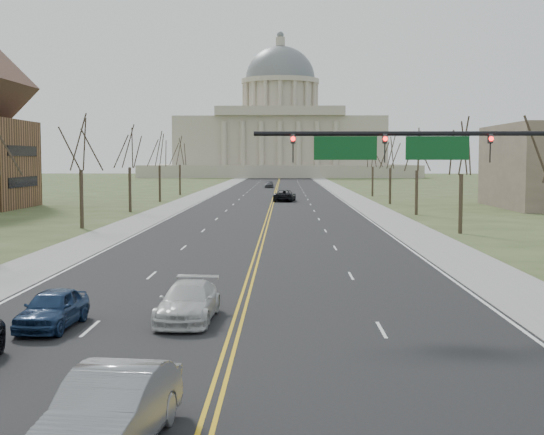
{
  "coord_description": "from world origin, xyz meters",
  "views": [
    {
      "loc": [
        1.7,
        -15.52,
        5.82
      ],
      "look_at": [
        1.07,
        21.14,
        3.0
      ],
      "focal_mm": 50.0,
      "sensor_mm": 36.0,
      "label": 1
    }
  ],
  "objects_px": {
    "car_sb_outer_second": "(52,309)",
    "car_far_sb": "(269,184)",
    "signal_mast": "(436,161)",
    "car_sb_inner_second": "(188,302)",
    "car_far_nb": "(285,195)",
    "car_sb_inner_lead": "(111,410)"
  },
  "relations": [
    {
      "from": "car_sb_outer_second",
      "to": "car_far_sb",
      "type": "height_order",
      "value": "car_far_sb"
    },
    {
      "from": "signal_mast",
      "to": "car_sb_outer_second",
      "type": "height_order",
      "value": "signal_mast"
    },
    {
      "from": "car_sb_inner_second",
      "to": "car_far_nb",
      "type": "distance_m",
      "value": 78.37
    },
    {
      "from": "signal_mast",
      "to": "car_far_nb",
      "type": "relative_size",
      "value": 2.09
    },
    {
      "from": "car_sb_outer_second",
      "to": "car_far_sb",
      "type": "relative_size",
      "value": 0.93
    },
    {
      "from": "car_sb_inner_lead",
      "to": "car_sb_inner_second",
      "type": "distance_m",
      "value": 12.15
    },
    {
      "from": "car_sb_inner_lead",
      "to": "car_sb_outer_second",
      "type": "distance_m",
      "value": 11.81
    },
    {
      "from": "car_sb_outer_second",
      "to": "car_far_nb",
      "type": "relative_size",
      "value": 0.69
    },
    {
      "from": "car_far_nb",
      "to": "signal_mast",
      "type": "bearing_deg",
      "value": 100.64
    },
    {
      "from": "car_far_nb",
      "to": "car_far_sb",
      "type": "height_order",
      "value": "car_far_nb"
    },
    {
      "from": "car_far_nb",
      "to": "car_far_sb",
      "type": "relative_size",
      "value": 1.36
    },
    {
      "from": "car_sb_outer_second",
      "to": "car_far_sb",
      "type": "bearing_deg",
      "value": 91.86
    },
    {
      "from": "car_far_sb",
      "to": "car_sb_inner_second",
      "type": "bearing_deg",
      "value": -88.54
    },
    {
      "from": "signal_mast",
      "to": "car_sb_inner_second",
      "type": "xyz_separation_m",
      "value": [
        -9.22,
        -2.18,
        -5.06
      ]
    },
    {
      "from": "signal_mast",
      "to": "car_sb_outer_second",
      "type": "distance_m",
      "value": 15.06
    },
    {
      "from": "signal_mast",
      "to": "car_sb_inner_lead",
      "type": "xyz_separation_m",
      "value": [
        -9.21,
        -14.33,
        -4.94
      ]
    },
    {
      "from": "signal_mast",
      "to": "car_far_nb",
      "type": "xyz_separation_m",
      "value": [
        -5.79,
        76.12,
        -4.94
      ]
    },
    {
      "from": "car_sb_inner_second",
      "to": "car_sb_outer_second",
      "type": "xyz_separation_m",
      "value": [
        -4.53,
        -1.24,
        -0.01
      ]
    },
    {
      "from": "car_sb_outer_second",
      "to": "car_far_sb",
      "type": "distance_m",
      "value": 130.12
    },
    {
      "from": "signal_mast",
      "to": "car_sb_inner_lead",
      "type": "distance_m",
      "value": 17.74
    },
    {
      "from": "car_sb_inner_lead",
      "to": "car_far_nb",
      "type": "xyz_separation_m",
      "value": [
        3.42,
        90.45,
        -0.0
      ]
    },
    {
      "from": "signal_mast",
      "to": "car_sb_outer_second",
      "type": "xyz_separation_m",
      "value": [
        -13.76,
        -3.42,
        -5.07
      ]
    }
  ]
}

